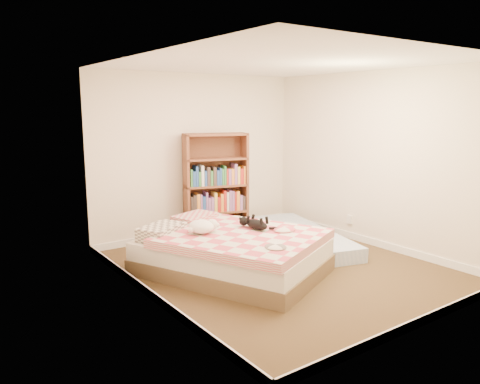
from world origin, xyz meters
TOP-DOWN VIEW (x-y plane):
  - room at (0.00, 0.00)m, footprint 3.51×4.01m
  - bed at (-0.59, 0.24)m, footprint 2.22×2.54m
  - bookshelf at (0.12, 1.69)m, footprint 1.05×0.58m
  - floor_mattress at (0.86, 0.65)m, footprint 1.54×2.38m
  - black_cat at (-0.26, 0.17)m, footprint 0.27×0.62m
  - white_dog at (-0.90, 0.37)m, footprint 0.42×0.44m

SIDE VIEW (x-z plane):
  - floor_mattress at x=0.86m, z-range 0.00..0.20m
  - bed at x=-0.59m, z-range -0.03..0.54m
  - black_cat at x=-0.26m, z-range 0.50..0.64m
  - bookshelf at x=0.12m, z-range -0.22..1.39m
  - white_dog at x=-0.90m, z-range 0.51..0.67m
  - room at x=0.00m, z-range -0.06..2.45m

